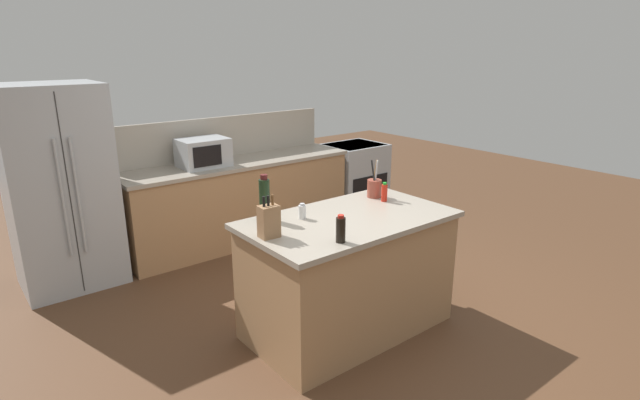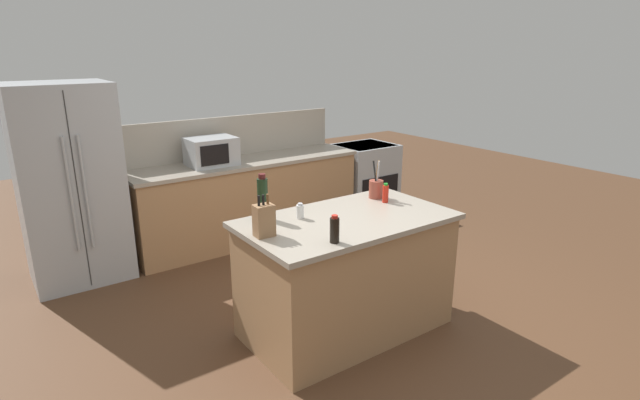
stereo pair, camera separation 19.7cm
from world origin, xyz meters
The scene contains 13 objects.
ground_plane centered at (0.00, 0.00, 0.00)m, with size 14.00×14.00×0.00m, color brown.
back_counter_run centered at (0.30, 2.20, 0.47)m, with size 2.67×0.66×0.94m.
wall_backsplash centered at (0.30, 2.52, 1.17)m, with size 2.63×0.03×0.46m, color #B2A899.
kitchen_island centered at (0.00, 0.00, 0.47)m, with size 1.60×0.91×0.94m.
refrigerator centered at (-1.51, 2.25, 0.93)m, with size 0.86×0.75×1.87m.
range_oven centered at (2.05, 2.20, 0.47)m, with size 0.76×0.65×0.92m.
microwave centered at (-0.11, 2.20, 1.09)m, with size 0.50×0.39×0.30m.
knife_block centered at (-0.69, 0.03, 1.05)m, with size 0.14×0.11×0.29m.
utensil_crock centered at (0.52, 0.26, 1.02)m, with size 0.12×0.12×0.32m.
soy_sauce_bottle centered at (-0.37, -0.34, 1.03)m, with size 0.06×0.06×0.19m.
wine_bottle centered at (-0.52, 0.35, 1.10)m, with size 0.08×0.08×0.34m.
hot_sauce_bottle centered at (0.49, 0.12, 1.02)m, with size 0.05×0.05×0.16m.
salt_shaker centered at (-0.29, 0.19, 0.99)m, with size 0.06×0.06×0.12m.
Camera 1 is at (-2.37, -2.63, 2.17)m, focal length 28.00 mm.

